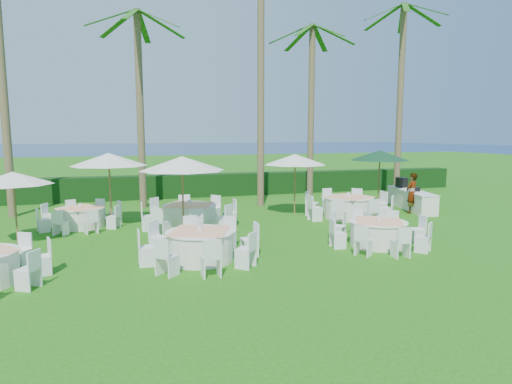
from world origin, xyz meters
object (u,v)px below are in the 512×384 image
banquet_table_f (348,207)px  staff_person (412,193)px  umbrella_green (380,155)px  banquet_table_b (200,245)px  banquet_table_e (190,216)px  buffet_table (411,199)px  banquet_table_d (81,217)px  umbrella_b (182,164)px  banquet_table_c (378,233)px  umbrella_a (13,178)px  umbrella_d (295,159)px  umbrella_c (109,160)px

banquet_table_f → staff_person: staff_person is taller
banquet_table_f → umbrella_green: 3.62m
banquet_table_b → banquet_table_e: (0.30, 4.08, 0.02)m
buffet_table → umbrella_green: bearing=151.7°
umbrella_green → banquet_table_e: bearing=-168.7°
banquet_table_d → umbrella_b: (3.34, -2.64, 2.02)m
banquet_table_c → umbrella_a: size_ratio=1.31×
banquet_table_c → buffet_table: bearing=46.2°
banquet_table_c → banquet_table_d: 10.31m
banquet_table_b → staff_person: 10.66m
banquet_table_d → banquet_table_e: size_ratio=0.84×
umbrella_green → buffet_table: umbrella_green is taller
banquet_table_e → umbrella_b: size_ratio=1.23×
banquet_table_b → banquet_table_d: 6.33m
banquet_table_b → umbrella_green: 11.01m
umbrella_a → umbrella_b: size_ratio=0.84×
banquet_table_f → banquet_table_d: bearing=173.0°
buffet_table → umbrella_b: bearing=-166.5°
banquet_table_f → umbrella_d: umbrella_d is taller
banquet_table_c → banquet_table_d: (-8.83, 5.33, -0.01)m
banquet_table_e → umbrella_c: bearing=157.0°
banquet_table_c → umbrella_green: size_ratio=1.13×
umbrella_c → umbrella_b: bearing=-48.0°
banquet_table_e → banquet_table_f: size_ratio=0.97×
banquet_table_c → umbrella_d: size_ratio=1.15×
banquet_table_d → buffet_table: buffet_table is taller
banquet_table_c → buffet_table: (4.98, 5.19, 0.07)m
banquet_table_b → banquet_table_c: banquet_table_b is taller
umbrella_a → umbrella_c: 3.30m
umbrella_d → staff_person: umbrella_d is taller
banquet_table_e → umbrella_a: bearing=-172.2°
banquet_table_c → umbrella_b: umbrella_b is taller
banquet_table_d → umbrella_green: 12.74m
umbrella_green → staff_person: 2.26m
umbrella_c → banquet_table_c: bearing=-34.0°
umbrella_b → umbrella_c: (-2.30, 2.56, 0.03)m
banquet_table_b → umbrella_d: (4.84, 5.37, 1.89)m
banquet_table_c → banquet_table_b: bearing=179.9°
banquet_table_e → umbrella_c: size_ratio=1.25×
umbrella_b → buffet_table: bearing=13.5°
umbrella_b → umbrella_d: 5.63m
banquet_table_e → umbrella_c: (-2.70, 1.15, 1.99)m
banquet_table_e → banquet_table_b: bearing=-94.2°
banquet_table_d → umbrella_green: size_ratio=1.06×
banquet_table_e → banquet_table_c: bearing=-38.9°
banquet_table_b → umbrella_green: (9.12, 5.85, 1.97)m
banquet_table_e → buffet_table: (10.06, 1.10, 0.02)m
banquet_table_d → banquet_table_e: 3.94m
banquet_table_f → umbrella_green: bearing=35.2°
banquet_table_e → umbrella_d: umbrella_d is taller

